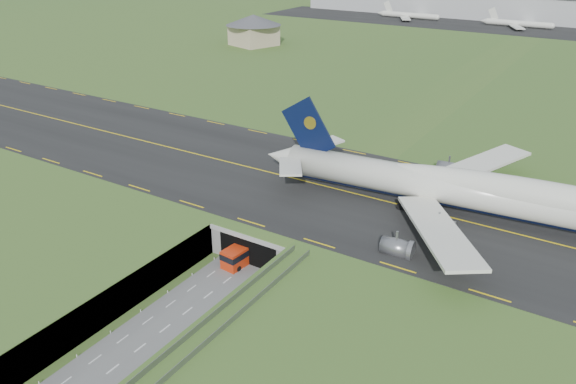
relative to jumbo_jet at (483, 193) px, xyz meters
The scene contains 10 objects.
ground 49.24m from the jumbo_jet, 132.04° to the right, with size 900.00×900.00×0.00m, color #386026.
airfield_deck 48.65m from the jumbo_jet, 132.04° to the right, with size 800.00×800.00×6.00m, color gray.
trench_road 54.89m from the jumbo_jet, 126.68° to the right, with size 12.00×75.00×0.20m, color slate.
taxiway 32.62m from the jumbo_jet, behind, with size 800.00×44.00×0.18m, color black.
tunnel_portal 38.08m from the jumbo_jet, 149.51° to the right, with size 17.00×22.30×6.00m.
guideway 58.96m from the jumbo_jet, 111.10° to the right, with size 3.00×53.00×7.05m.
jumbo_jet is the anchor object (origin of this frame).
shuttle_tram 44.15m from the jumbo_jet, 140.71° to the right, with size 3.99×8.77×3.45m.
service_building 179.50m from the jumbo_jet, 138.50° to the left, with size 31.49×31.49×13.72m.
cargo_terminal 265.75m from the jumbo_jet, 96.95° to the left, with size 320.00×67.00×15.60m.
Camera 1 is at (50.96, -59.80, 53.51)m, focal length 35.00 mm.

